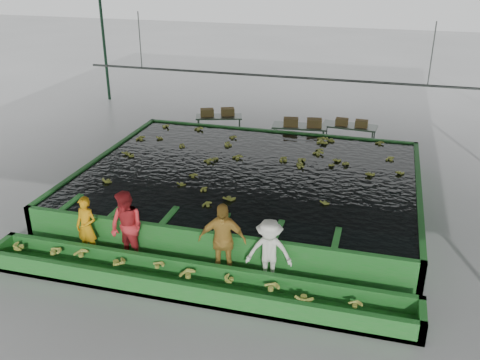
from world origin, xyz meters
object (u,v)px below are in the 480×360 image
(sorting_trough, at_px, (191,282))
(packing_table_left, at_px, (219,126))
(worker_a, at_px, (87,227))
(packing_table_right, at_px, (349,137))
(box_stack_mid, at_px, (302,126))
(packing_table_mid, at_px, (299,137))
(flotation_tank, at_px, (249,184))
(worker_d, at_px, (269,252))
(box_stack_left, at_px, (217,116))
(worker_b, at_px, (127,228))
(box_stack_right, at_px, (351,126))
(worker_c, at_px, (222,241))

(sorting_trough, bearing_deg, packing_table_left, 104.26)
(worker_a, height_order, packing_table_right, worker_a)
(worker_a, distance_m, box_stack_mid, 9.71)
(packing_table_mid, height_order, box_stack_mid, box_stack_mid)
(worker_a, xyz_separation_m, packing_table_mid, (3.74, 8.99, -0.33))
(flotation_tank, distance_m, worker_d, 4.60)
(packing_table_mid, relative_size, box_stack_mid, 1.43)
(box_stack_mid, bearing_deg, box_stack_left, 168.71)
(flotation_tank, height_order, worker_b, worker_b)
(flotation_tank, bearing_deg, worker_b, -113.83)
(packing_table_left, relative_size, box_stack_right, 1.55)
(flotation_tank, bearing_deg, packing_table_right, 64.02)
(worker_a, distance_m, packing_table_right, 11.03)
(box_stack_mid, bearing_deg, packing_table_left, 169.18)
(box_stack_mid, bearing_deg, worker_b, -107.18)
(worker_a, xyz_separation_m, packing_table_left, (0.36, 9.58, -0.37))
(packing_table_mid, height_order, box_stack_left, box_stack_left)
(box_stack_right, bearing_deg, worker_d, -96.15)
(flotation_tank, bearing_deg, worker_d, -69.59)
(flotation_tank, xyz_separation_m, packing_table_right, (2.55, 5.22, 0.01))
(sorting_trough, distance_m, packing_table_right, 10.64)
(worker_c, bearing_deg, worker_b, 169.21)
(flotation_tank, height_order, packing_table_right, packing_table_right)
(worker_a, xyz_separation_m, packing_table_right, (5.55, 9.52, -0.32))
(worker_a, bearing_deg, packing_table_right, 67.59)
(flotation_tank, xyz_separation_m, box_stack_right, (2.62, 5.15, 0.47))
(flotation_tank, distance_m, box_stack_mid, 4.72)
(worker_b, relative_size, packing_table_left, 1.00)
(worker_a, bearing_deg, worker_d, 7.80)
(worker_b, height_order, box_stack_right, worker_b)
(packing_table_right, bearing_deg, worker_c, -102.12)
(worker_a, bearing_deg, flotation_tank, 62.90)
(worker_a, relative_size, box_stack_right, 1.33)
(worker_a, relative_size, packing_table_left, 0.85)
(packing_table_mid, relative_size, box_stack_left, 1.50)
(box_stack_mid, bearing_deg, worker_d, -85.23)
(sorting_trough, relative_size, worker_a, 6.37)
(worker_d, bearing_deg, sorting_trough, -161.26)
(sorting_trough, distance_m, worker_b, 2.17)
(sorting_trough, relative_size, box_stack_left, 7.41)
(worker_d, height_order, box_stack_right, worker_d)
(worker_b, height_order, worker_d, worker_b)
(worker_a, height_order, packing_table_left, worker_a)
(worker_d, relative_size, box_stack_left, 1.20)
(worker_d, bearing_deg, worker_c, 172.17)
(worker_c, distance_m, packing_table_right, 9.75)
(packing_table_mid, xyz_separation_m, box_stack_right, (1.88, 0.46, 0.46))
(worker_c, bearing_deg, worker_d, -10.79)
(worker_a, relative_size, worker_c, 0.83)
(box_stack_left, bearing_deg, packing_table_right, -1.13)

